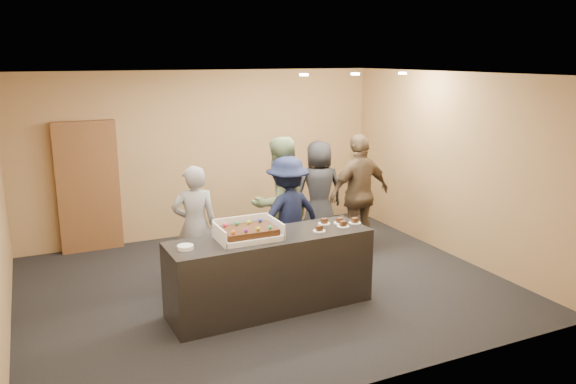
% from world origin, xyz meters
% --- Properties ---
extents(room, '(6.04, 6.00, 2.70)m').
position_xyz_m(room, '(0.00, 0.00, 1.35)').
color(room, black).
rests_on(room, ground).
extents(serving_counter, '(2.42, 0.77, 0.90)m').
position_xyz_m(serving_counter, '(-0.20, -0.66, 0.45)').
color(serving_counter, black).
rests_on(serving_counter, floor).
extents(storage_cabinet, '(0.90, 0.15, 1.99)m').
position_xyz_m(storage_cabinet, '(-1.87, 2.41, 0.99)').
color(storage_cabinet, brown).
rests_on(storage_cabinet, floor).
extents(cake_box, '(0.70, 0.49, 0.21)m').
position_xyz_m(cake_box, '(-0.47, -0.64, 0.95)').
color(cake_box, white).
rests_on(cake_box, serving_counter).
extents(sheet_cake, '(0.60, 0.41, 0.12)m').
position_xyz_m(sheet_cake, '(-0.47, -0.66, 1.00)').
color(sheet_cake, '#351A0C').
rests_on(sheet_cake, cake_box).
extents(plate_stack, '(0.17, 0.17, 0.04)m').
position_xyz_m(plate_stack, '(-1.21, -0.70, 0.92)').
color(plate_stack, white).
rests_on(plate_stack, serving_counter).
extents(slice_a, '(0.15, 0.15, 0.07)m').
position_xyz_m(slice_a, '(0.39, -0.75, 0.92)').
color(slice_a, white).
rests_on(slice_a, serving_counter).
extents(slice_b, '(0.15, 0.15, 0.07)m').
position_xyz_m(slice_b, '(0.59, -0.51, 0.92)').
color(slice_b, white).
rests_on(slice_b, serving_counter).
extents(slice_c, '(0.15, 0.15, 0.07)m').
position_xyz_m(slice_c, '(0.74, -0.70, 0.92)').
color(slice_c, white).
rests_on(slice_c, serving_counter).
extents(slice_d, '(0.15, 0.15, 0.07)m').
position_xyz_m(slice_d, '(0.77, -0.57, 0.92)').
color(slice_d, white).
rests_on(slice_d, serving_counter).
extents(slice_e, '(0.15, 0.15, 0.07)m').
position_xyz_m(slice_e, '(0.95, -0.64, 0.92)').
color(slice_e, white).
rests_on(slice_e, serving_counter).
extents(person_server_grey, '(0.63, 0.47, 1.58)m').
position_xyz_m(person_server_grey, '(-0.79, 0.43, 0.79)').
color(person_server_grey, gray).
rests_on(person_server_grey, floor).
extents(person_sage_man, '(1.05, 0.91, 1.85)m').
position_xyz_m(person_sage_man, '(0.46, 0.57, 0.92)').
color(person_sage_man, gray).
rests_on(person_sage_man, floor).
extents(person_navy_man, '(1.11, 0.72, 1.61)m').
position_xyz_m(person_navy_man, '(0.49, 0.35, 0.81)').
color(person_navy_man, '#131A38').
rests_on(person_navy_man, floor).
extents(person_brown_extra, '(1.10, 0.56, 1.81)m').
position_xyz_m(person_brown_extra, '(1.80, 0.62, 0.90)').
color(person_brown_extra, brown).
rests_on(person_brown_extra, floor).
extents(person_dark_suit, '(0.86, 0.63, 1.61)m').
position_xyz_m(person_dark_suit, '(1.55, 1.43, 0.81)').
color(person_dark_suit, black).
rests_on(person_dark_suit, floor).
extents(ceiling_spotlights, '(1.72, 0.12, 0.03)m').
position_xyz_m(ceiling_spotlights, '(1.60, 0.50, 2.67)').
color(ceiling_spotlights, '#FFEAC6').
rests_on(ceiling_spotlights, ceiling).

